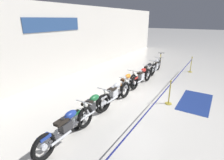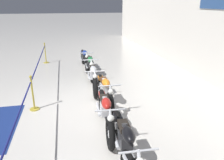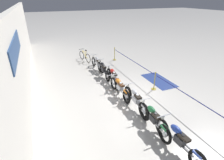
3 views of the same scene
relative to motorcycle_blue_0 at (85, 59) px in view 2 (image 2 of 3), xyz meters
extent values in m
plane|color=silver|center=(3.98, -0.52, -0.47)|extent=(120.00, 120.00, 0.00)
torus|color=black|center=(0.81, 0.02, -0.10)|extent=(0.74, 0.13, 0.73)
torus|color=black|center=(-0.82, -0.02, -0.10)|extent=(0.74, 0.13, 0.73)
cylinder|color=silver|center=(0.81, 0.02, -0.10)|extent=(0.18, 0.08, 0.17)
cylinder|color=silver|center=(-0.82, -0.02, -0.10)|extent=(0.18, 0.08, 0.17)
cylinder|color=silver|center=(0.90, 0.02, 0.18)|extent=(0.30, 0.06, 0.59)
cube|color=#2D2D30|center=(-0.06, 0.00, 0.06)|extent=(0.36, 0.23, 0.26)
cylinder|color=#2D2D30|center=(-0.02, 0.00, 0.26)|extent=(0.18, 0.11, 0.24)
cylinder|color=#2D2D30|center=(-0.10, 0.00, 0.26)|extent=(0.18, 0.11, 0.24)
cylinder|color=silver|center=(-0.36, -0.15, -0.08)|extent=(0.70, 0.09, 0.07)
cube|color=#47474C|center=(-0.01, 0.00, -0.08)|extent=(1.31, 0.09, 0.06)
ellipsoid|color=navy|center=(0.17, 0.01, 0.32)|extent=(0.46, 0.23, 0.22)
cube|color=black|center=(-0.19, 0.00, 0.28)|extent=(0.40, 0.21, 0.09)
cube|color=navy|center=(-0.77, -0.02, 0.16)|extent=(0.32, 0.17, 0.08)
cylinder|color=silver|center=(0.79, 0.02, 0.45)|extent=(0.05, 0.62, 0.04)
sphere|color=silver|center=(0.87, 0.02, 0.31)|extent=(0.14, 0.14, 0.14)
torus|color=black|center=(2.02, 0.07, -0.11)|extent=(0.73, 0.15, 0.72)
torus|color=black|center=(0.48, 0.16, -0.11)|extent=(0.73, 0.15, 0.72)
cylinder|color=silver|center=(2.02, 0.07, -0.11)|extent=(0.18, 0.09, 0.17)
cylinder|color=silver|center=(0.48, 0.16, -0.11)|extent=(0.18, 0.09, 0.17)
cylinder|color=silver|center=(2.11, 0.07, 0.18)|extent=(0.31, 0.07, 0.59)
cube|color=#2D2D30|center=(1.20, 0.12, 0.05)|extent=(0.37, 0.24, 0.26)
cylinder|color=#2D2D30|center=(1.24, 0.11, 0.25)|extent=(0.18, 0.12, 0.24)
cylinder|color=#2D2D30|center=(1.16, 0.12, 0.25)|extent=(0.18, 0.12, 0.24)
cylinder|color=silver|center=(0.89, -0.01, -0.09)|extent=(0.70, 0.11, 0.07)
cube|color=#ADAFB5|center=(1.25, 0.11, -0.09)|extent=(1.23, 0.13, 0.06)
ellipsoid|color=#1E6B38|center=(1.43, 0.10, 0.31)|extent=(0.47, 0.24, 0.22)
cube|color=black|center=(1.07, 0.12, 0.27)|extent=(0.41, 0.22, 0.09)
cube|color=#1E6B38|center=(0.53, 0.15, 0.15)|extent=(0.33, 0.18, 0.08)
cylinder|color=silver|center=(2.00, 0.07, 0.44)|extent=(0.07, 0.62, 0.04)
sphere|color=silver|center=(2.08, 0.07, 0.30)|extent=(0.14, 0.14, 0.14)
torus|color=black|center=(3.53, -0.01, -0.10)|extent=(0.74, 0.17, 0.73)
torus|color=black|center=(1.85, 0.09, -0.10)|extent=(0.74, 0.17, 0.73)
cylinder|color=silver|center=(3.53, -0.01, -0.10)|extent=(0.17, 0.09, 0.17)
cylinder|color=silver|center=(1.85, 0.09, -0.10)|extent=(0.17, 0.09, 0.17)
cylinder|color=silver|center=(3.62, -0.01, 0.18)|extent=(0.31, 0.07, 0.59)
cube|color=silver|center=(2.64, 0.05, 0.06)|extent=(0.37, 0.24, 0.26)
cylinder|color=silver|center=(2.68, 0.04, 0.26)|extent=(0.19, 0.12, 0.24)
cylinder|color=silver|center=(2.60, 0.05, 0.26)|extent=(0.19, 0.12, 0.24)
cylinder|color=silver|center=(2.33, -0.07, -0.08)|extent=(0.70, 0.11, 0.07)
cube|color=#47474C|center=(2.69, 0.04, -0.08)|extent=(1.34, 0.14, 0.06)
ellipsoid|color=#B7BABF|center=(2.87, 0.03, 0.32)|extent=(0.47, 0.25, 0.22)
cube|color=black|center=(2.51, 0.05, 0.28)|extent=(0.41, 0.22, 0.09)
cube|color=#B7BABF|center=(1.90, 0.09, 0.15)|extent=(0.33, 0.18, 0.08)
cylinder|color=silver|center=(3.51, -0.01, 0.45)|extent=(0.07, 0.62, 0.04)
sphere|color=silver|center=(3.59, -0.01, 0.31)|extent=(0.14, 0.14, 0.14)
torus|color=black|center=(4.82, 0.22, -0.11)|extent=(0.71, 0.11, 0.71)
torus|color=black|center=(3.28, 0.21, -0.11)|extent=(0.71, 0.11, 0.71)
cylinder|color=silver|center=(4.82, 0.22, -0.11)|extent=(0.17, 0.08, 0.17)
cylinder|color=silver|center=(3.28, 0.21, -0.11)|extent=(0.17, 0.08, 0.17)
cylinder|color=silver|center=(4.91, 0.22, 0.17)|extent=(0.30, 0.06, 0.59)
cube|color=silver|center=(4.00, 0.21, 0.05)|extent=(0.36, 0.22, 0.26)
cylinder|color=silver|center=(4.04, 0.21, 0.25)|extent=(0.18, 0.11, 0.24)
cylinder|color=silver|center=(3.96, 0.21, 0.25)|extent=(0.18, 0.11, 0.24)
cylinder|color=silver|center=(3.70, 0.07, -0.09)|extent=(0.70, 0.07, 0.07)
cube|color=#ADAFB5|center=(4.05, 0.21, -0.09)|extent=(1.24, 0.06, 0.06)
ellipsoid|color=orange|center=(4.23, 0.21, 0.31)|extent=(0.46, 0.22, 0.22)
cube|color=#4C2D19|center=(3.87, 0.21, 0.27)|extent=(0.40, 0.20, 0.09)
cube|color=orange|center=(3.33, 0.21, 0.15)|extent=(0.32, 0.16, 0.08)
cylinder|color=silver|center=(4.80, 0.22, 0.44)|extent=(0.04, 0.62, 0.04)
sphere|color=silver|center=(4.88, 0.22, 0.30)|extent=(0.14, 0.14, 0.14)
torus|color=black|center=(6.18, -0.07, -0.11)|extent=(0.72, 0.17, 0.72)
torus|color=black|center=(4.61, 0.02, -0.11)|extent=(0.72, 0.17, 0.72)
cylinder|color=silver|center=(6.18, -0.07, -0.11)|extent=(0.17, 0.09, 0.17)
cylinder|color=silver|center=(4.61, 0.02, -0.11)|extent=(0.17, 0.09, 0.17)
cylinder|color=silver|center=(6.27, -0.08, 0.17)|extent=(0.31, 0.07, 0.59)
cube|color=silver|center=(5.34, -0.02, 0.05)|extent=(0.37, 0.24, 0.26)
cylinder|color=silver|center=(5.38, -0.02, 0.25)|extent=(0.19, 0.12, 0.24)
cylinder|color=silver|center=(5.30, -0.02, 0.25)|extent=(0.19, 0.12, 0.24)
cylinder|color=silver|center=(5.04, -0.14, -0.09)|extent=(0.70, 0.11, 0.07)
cube|color=black|center=(5.39, -0.02, -0.09)|extent=(1.26, 0.14, 0.06)
ellipsoid|color=#B21E19|center=(5.57, -0.03, 0.31)|extent=(0.47, 0.25, 0.22)
cube|color=black|center=(5.21, -0.01, 0.27)|extent=(0.41, 0.22, 0.09)
cube|color=#B21E19|center=(4.66, 0.02, 0.14)|extent=(0.33, 0.18, 0.08)
cylinder|color=silver|center=(6.16, -0.07, 0.44)|extent=(0.07, 0.62, 0.04)
sphere|color=silver|center=(6.24, -0.08, 0.30)|extent=(0.14, 0.14, 0.14)
torus|color=black|center=(5.88, 0.15, -0.12)|extent=(0.71, 0.13, 0.70)
cylinder|color=silver|center=(5.88, 0.15, -0.12)|extent=(0.17, 0.09, 0.17)
cube|color=#2D2D30|center=(6.65, 0.12, 0.04)|extent=(0.37, 0.24, 0.26)
cylinder|color=#2D2D30|center=(6.69, 0.12, 0.24)|extent=(0.18, 0.12, 0.24)
cylinder|color=#2D2D30|center=(6.61, 0.12, 0.24)|extent=(0.18, 0.12, 0.24)
cylinder|color=silver|center=(6.35, -0.01, -0.10)|extent=(0.70, 0.10, 0.07)
cube|color=#47474C|center=(6.70, 0.12, -0.10)|extent=(1.32, 0.12, 0.06)
ellipsoid|color=black|center=(6.88, 0.11, 0.30)|extent=(0.47, 0.24, 0.22)
cube|color=black|center=(6.52, 0.12, 0.26)|extent=(0.41, 0.22, 0.09)
cube|color=black|center=(5.93, 0.15, 0.14)|extent=(0.33, 0.17, 0.08)
cylinder|color=silver|center=(7.50, 0.08, 0.43)|extent=(0.06, 0.62, 0.04)
cube|color=#B7BABF|center=(7.30, 0.02, 0.11)|extent=(0.33, 0.18, 0.08)
cylinder|color=gold|center=(-1.43, -1.87, -0.46)|extent=(0.28, 0.28, 0.03)
cylinder|color=gold|center=(-1.43, -1.87, 0.03)|extent=(0.05, 0.05, 0.95)
sphere|color=gold|center=(-1.43, -1.87, 0.55)|extent=(0.08, 0.08, 0.08)
cylinder|color=navy|center=(1.25, -1.87, 0.41)|extent=(5.15, 0.04, 0.04)
cylinder|color=navy|center=(6.66, -1.87, 0.41)|extent=(5.24, 0.04, 0.04)
cylinder|color=gold|center=(3.93, -1.87, -0.46)|extent=(0.28, 0.28, 0.03)
cylinder|color=gold|center=(3.93, -1.87, 0.03)|extent=(0.05, 0.05, 0.95)
sphere|color=gold|center=(3.93, -1.87, 0.55)|extent=(0.08, 0.08, 0.08)
camera|label=1|loc=(-2.94, -3.33, 2.92)|focal=28.00mm
camera|label=2|loc=(10.04, -0.88, 2.51)|focal=35.00mm
camera|label=3|loc=(-3.11, 3.71, 4.27)|focal=28.00mm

